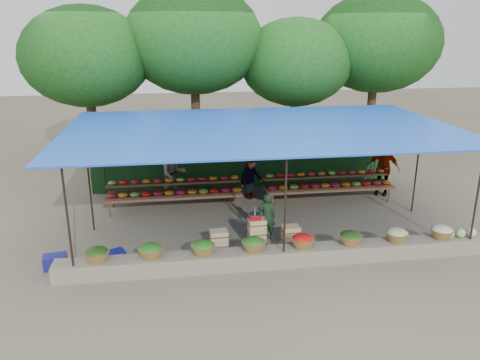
{
  "coord_description": "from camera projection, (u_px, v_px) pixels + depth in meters",
  "views": [
    {
      "loc": [
        -2.5,
        -12.65,
        5.41
      ],
      "look_at": [
        -0.59,
        0.2,
        1.22
      ],
      "focal_mm": 35.0,
      "sensor_mm": 36.0,
      "label": 1
    }
  ],
  "objects": [
    {
      "name": "stall_canopy",
      "position": [
        261.0,
        131.0,
        13.16
      ],
      "size": [
        10.8,
        6.6,
        2.82
      ],
      "color": "black",
      "rests_on": "ground"
    },
    {
      "name": "netting_backdrop",
      "position": [
        244.0,
        153.0,
        16.5
      ],
      "size": [
        10.6,
        0.06,
        2.5
      ],
      "primitive_type": "cube",
      "color": "#163F1A",
      "rests_on": "ground"
    },
    {
      "name": "produce_baskets",
      "position": [
        278.0,
        243.0,
        11.14
      ],
      "size": [
        8.98,
        0.58,
        0.34
      ],
      "color": "brown",
      "rests_on": "stone_curb"
    },
    {
      "name": "vendor_seated",
      "position": [
        267.0,
        217.0,
        12.48
      ],
      "size": [
        0.51,
        0.37,
        1.3
      ],
      "primitive_type": "imported",
      "rotation": [
        0.0,
        0.0,
        3.02
      ],
      "color": "#173218",
      "rests_on": "ground"
    },
    {
      "name": "fruit_table_right",
      "position": [
        328.0,
        183.0,
        15.35
      ],
      "size": [
        4.21,
        0.95,
        0.93
      ],
      "color": "#472B1C",
      "rests_on": "ground"
    },
    {
      "name": "customer_left",
      "position": [
        173.0,
        174.0,
        15.43
      ],
      "size": [
        1.0,
        0.87,
        1.76
      ],
      "primitive_type": "imported",
      "rotation": [
        0.0,
        0.0,
        0.27
      ],
      "color": "slate",
      "rests_on": "ground"
    },
    {
      "name": "ground",
      "position": [
        260.0,
        220.0,
        13.92
      ],
      "size": [
        60.0,
        60.0,
        0.0
      ],
      "primitive_type": "plane",
      "color": "#635C49",
      "rests_on": "ground"
    },
    {
      "name": "blue_crate_back",
      "position": [
        55.0,
        262.0,
        11.1
      ],
      "size": [
        0.59,
        0.47,
        0.32
      ],
      "primitive_type": "cube",
      "rotation": [
        0.0,
        0.0,
        0.18
      ],
      "color": "navy",
      "rests_on": "ground"
    },
    {
      "name": "customer_right",
      "position": [
        383.0,
        168.0,
        15.86
      ],
      "size": [
        1.16,
        0.94,
        1.85
      ],
      "primitive_type": "imported",
      "rotation": [
        0.0,
        0.0,
        -0.54
      ],
      "color": "slate",
      "rests_on": "ground"
    },
    {
      "name": "blue_crate_front",
      "position": [
        114.0,
        257.0,
        11.32
      ],
      "size": [
        0.61,
        0.54,
        0.3
      ],
      "primitive_type": "cube",
      "rotation": [
        0.0,
        0.0,
        0.42
      ],
      "color": "navy",
      "rests_on": "ground"
    },
    {
      "name": "tree_row",
      "position": [
        245.0,
        49.0,
        18.27
      ],
      "size": [
        16.51,
        5.5,
        7.12
      ],
      "color": "#372714",
      "rests_on": "ground"
    },
    {
      "name": "stone_curb",
      "position": [
        282.0,
        256.0,
        11.26
      ],
      "size": [
        10.6,
        0.55,
        0.4
      ],
      "primitive_type": "cube",
      "color": "gray",
      "rests_on": "ground"
    },
    {
      "name": "fruit_table_left",
      "position": [
        175.0,
        190.0,
        14.65
      ],
      "size": [
        4.21,
        0.95,
        0.93
      ],
      "color": "#472B1C",
      "rests_on": "ground"
    },
    {
      "name": "customer_mid",
      "position": [
        251.0,
        176.0,
        15.49
      ],
      "size": [
        1.14,
        1.06,
        1.54
      ],
      "primitive_type": "imported",
      "rotation": [
        0.0,
        0.0,
        0.66
      ],
      "color": "slate",
      "rests_on": "ground"
    },
    {
      "name": "weighing_scale",
      "position": [
        255.0,
        216.0,
        11.97
      ],
      "size": [
        0.32,
        0.32,
        0.34
      ],
      "color": "#B10E15",
      "rests_on": "crate_counter"
    },
    {
      "name": "crate_counter",
      "position": [
        256.0,
        235.0,
        12.14
      ],
      "size": [
        2.37,
        0.36,
        0.77
      ],
      "color": "tan",
      "rests_on": "ground"
    }
  ]
}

